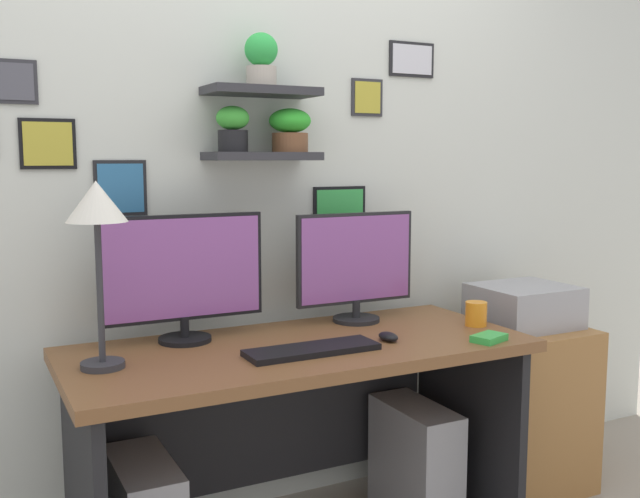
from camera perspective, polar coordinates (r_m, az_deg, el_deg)
The scene contains 12 objects.
back_wall_assembly at distance 2.78m, azimuth -5.55°, elevation 6.81°, with size 4.40×0.24×2.70m.
desk at distance 2.57m, azimuth -2.07°, elevation -11.79°, with size 1.56×0.68×0.75m.
monitor_left at distance 2.50m, azimuth -10.74°, elevation -1.97°, with size 0.57×0.18×0.43m.
monitor_right at distance 2.76m, azimuth 2.81°, elevation -1.25°, with size 0.49×0.18×0.42m.
keyboard at distance 2.36m, azimuth -0.63°, elevation -7.92°, with size 0.44×0.14×0.02m, color black.
computer_mouse at distance 2.51m, azimuth 5.39°, elevation -6.87°, with size 0.06×0.09×0.03m, color black.
desk_lamp at distance 2.21m, azimuth -17.13°, elevation 2.33°, with size 0.18×0.18×0.56m.
coffee_mug at distance 2.78m, azimuth 12.17°, elevation -5.00°, with size 0.08×0.08×0.09m, color orange.
scissors_tray at distance 2.56m, azimuth 13.15°, elevation -6.83°, with size 0.12×0.08×0.02m, color green.
drawer_cabinet at distance 3.24m, azimuth 15.47°, elevation -11.69°, with size 0.44×0.50×0.68m, color #9E6B38.
printer at distance 3.13m, azimuth 15.73°, elevation -4.32°, with size 0.38×0.34×0.17m, color #9E9EA3.
computer_tower_right at distance 2.91m, azimuth 7.48°, elevation -16.21°, with size 0.18×0.40×0.44m, color #99999E.
Camera 1 is at (-1.02, -2.15, 1.38)m, focal length 40.69 mm.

